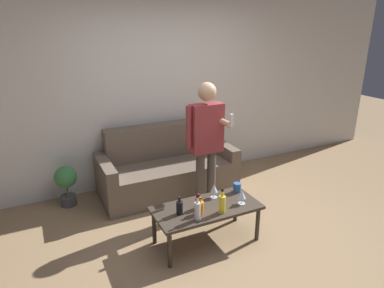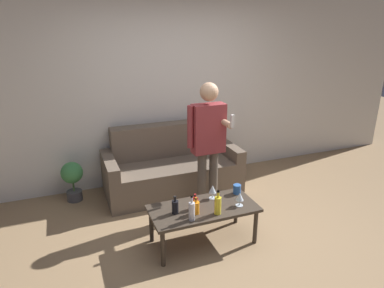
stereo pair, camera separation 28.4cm
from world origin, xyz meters
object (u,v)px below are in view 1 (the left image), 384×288
at_px(coffee_table, 206,211).
at_px(person_standing_front, 206,138).
at_px(bottle_orange, 199,203).
at_px(couch, 166,169).

relative_size(coffee_table, person_standing_front, 0.70).
bearing_deg(bottle_orange, person_standing_front, 56.15).
xyz_separation_m(coffee_table, person_standing_front, (0.30, 0.59, 0.57)).
bearing_deg(couch, coffee_table, -93.33).
height_order(bottle_orange, person_standing_front, person_standing_front).
relative_size(bottle_orange, person_standing_front, 0.10).
bearing_deg(person_standing_front, couch, 107.92).
bearing_deg(coffee_table, bottle_orange, 175.09).
distance_m(bottle_orange, person_standing_front, 0.84).
bearing_deg(bottle_orange, couch, 82.74).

